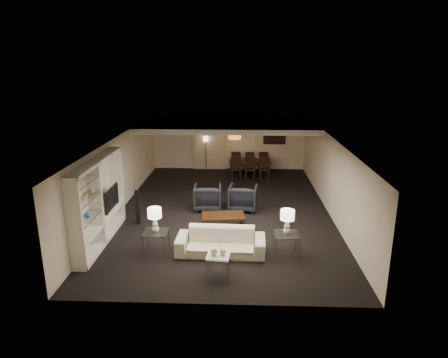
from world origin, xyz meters
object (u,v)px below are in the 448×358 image
object	(u,v)px
sofa	(221,242)
television	(108,198)
marble_table	(218,265)
chair_fr	(263,161)
floor_speaker	(137,207)
chair_fl	(236,161)
table_lamp_right	(287,222)
armchair_right	(243,197)
floor_lamp	(206,153)
dining_table	(250,168)
vase_blue	(87,215)
chair_nl	(236,168)
chair_fm	(250,161)
side_table_left	(156,242)
armchair_left	(208,197)
table_lamp_left	(155,220)
pendant_light	(235,136)
side_table_right	(286,244)
vase_amber	(91,191)
chair_nm	(250,169)
coffee_table	(223,222)
chair_nr	(264,169)

from	to	relation	value
sofa	television	xyz separation A→B (m)	(-3.32, 1.25, 0.73)
marble_table	chair_fr	distance (m)	9.46
floor_speaker	chair_fl	xyz separation A→B (m)	(2.99, 6.32, -0.06)
table_lamp_right	armchair_right	bearing A→B (deg)	108.43
floor_lamp	dining_table	bearing A→B (deg)	-22.31
vase_blue	marble_table	bearing A→B (deg)	-13.80
chair_nl	chair_fm	size ratio (longest dim) A/B	1.00
side_table_left	vase_blue	world-z (taller)	vase_blue
side_table_left	vase_blue	xyz separation A→B (m)	(-1.65, -0.28, 0.85)
table_lamp_right	chair_nl	size ratio (longest dim) A/B	0.68
armchair_left	table_lamp_left	size ratio (longest dim) A/B	1.44
pendant_light	side_table_right	bearing A→B (deg)	-77.87
chair_fm	armchair_right	bearing A→B (deg)	88.19
side_table_right	vase_blue	size ratio (longest dim) A/B	3.65
pendant_light	floor_lamp	xyz separation A→B (m)	(-1.34, 1.70, -1.13)
marble_table	floor_speaker	bearing A→B (deg)	131.43
floor_speaker	vase_amber	bearing A→B (deg)	-119.04
table_lamp_right	television	bearing A→B (deg)	166.04
chair_nl	chair_nm	bearing A→B (deg)	-3.24
side_table_left	chair_fl	size ratio (longest dim) A/B	0.66
vase_amber	chair_fl	world-z (taller)	vase_amber
dining_table	chair_fm	world-z (taller)	chair_fm
table_lamp_left	chair_nm	world-z (taller)	table_lamp_left
chair_nl	floor_speaker	bearing A→B (deg)	-124.00
television	vase_blue	distance (m)	1.53
armchair_right	vase_blue	size ratio (longest dim) A/B	5.44
armchair_left	table_lamp_right	world-z (taller)	table_lamp_right
television	chair_nl	distance (m)	6.78
armchair_left	chair_fr	xyz separation A→B (m)	(2.13, 4.93, 0.05)
floor_speaker	chair_fr	xyz separation A→B (m)	(4.19, 6.32, -0.06)
marble_table	chair_fl	distance (m)	9.34
coffee_table	chair_nr	world-z (taller)	chair_nr
armchair_left	table_lamp_right	xyz separation A→B (m)	(2.30, -3.30, 0.49)
table_lamp_left	floor_lamp	distance (m)	8.43
floor_speaker	floor_lamp	bearing A→B (deg)	68.33
armchair_left	chair_fl	size ratio (longest dim) A/B	0.98
coffee_table	chair_nl	xyz separation A→B (m)	(0.33, 5.33, 0.25)
marble_table	floor_lamp	distance (m)	9.58
vase_blue	chair_nr	bearing A→B (deg)	55.91
armchair_left	side_table_left	distance (m)	3.48
side_table_left	table_lamp_left	world-z (taller)	table_lamp_left
armchair_right	marble_table	distance (m)	4.44
table_lamp_right	chair_nl	xyz separation A→B (m)	(-1.37, 6.93, -0.44)
side_table_left	chair_fl	bearing A→B (deg)	76.16
side_table_left	chair_nl	size ratio (longest dim) A/B	0.66
side_table_left	vase_amber	world-z (taller)	vase_amber
table_lamp_right	vase_blue	world-z (taller)	table_lamp_right
armchair_left	table_lamp_right	bearing A→B (deg)	122.54
sofa	vase_blue	world-z (taller)	vase_blue
side_table_left	dining_table	bearing A→B (deg)	70.88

